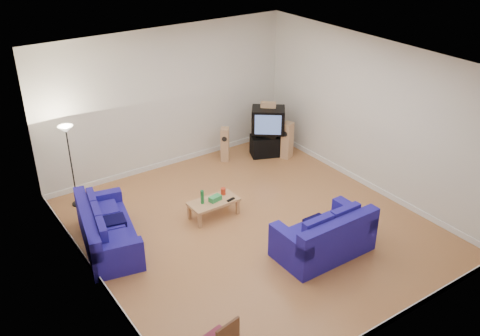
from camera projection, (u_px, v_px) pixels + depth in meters
room at (253, 154)px, 9.46m from camera, size 6.01×6.51×3.21m
sofa_three_seat at (105, 232)px, 9.51m from camera, size 1.25×2.12×0.77m
sofa_loveseat at (325, 239)px, 9.28m from camera, size 1.69×0.95×0.84m
coffee_table at (214, 203)px, 10.39m from camera, size 0.97×0.49×0.35m
bottle at (202, 197)px, 10.21m from camera, size 0.07×0.07×0.28m
tissue_box at (215, 198)px, 10.34m from camera, size 0.27×0.18×0.10m
red_canister at (223, 191)px, 10.55m from camera, size 0.11×0.11×0.13m
remote at (231, 200)px, 10.38m from camera, size 0.19×0.09×0.02m
tv_stand at (268, 145)px, 12.87m from camera, size 0.93×0.73×0.50m
av_receiver at (267, 133)px, 12.75m from camera, size 0.61×0.62×0.11m
television at (268, 120)px, 12.56m from camera, size 0.95×0.91×0.59m
centre_speaker at (268, 105)px, 12.46m from camera, size 0.36×0.34×0.12m
speaker_left at (225, 144)px, 12.54m from camera, size 0.30×0.31×0.82m
speaker_right at (287, 140)px, 12.66m from camera, size 0.32×0.29×0.89m
floor_lamp at (67, 140)px, 10.26m from camera, size 0.30×0.30×1.73m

